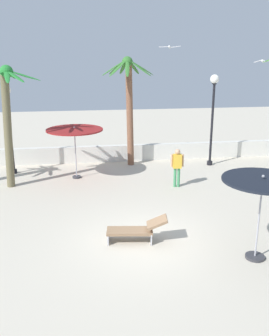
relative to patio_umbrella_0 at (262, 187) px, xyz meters
The scene contains 12 objects.
ground_plane 3.77m from the patio_umbrella_0, 153.42° to the left, with size 56.00×56.00×0.00m, color beige.
boundary_wall 11.04m from the patio_umbrella_0, 104.78° to the left, with size 25.20×0.30×0.86m, color silver.
patio_umbrella_0 is the anchor object (origin of this frame).
patio_umbrella_1 9.42m from the patio_umbrella_0, 122.10° to the left, with size 2.54×2.54×2.41m.
palm_tree_0 10.14m from the patio_umbrella_0, 103.31° to the left, with size 2.59×2.59×5.41m.
palm_tree_3 10.59m from the patio_umbrella_0, 136.84° to the left, with size 2.70×2.70×5.11m.
lamp_post_0 12.12m from the patio_umbrella_0, 131.30° to the left, with size 0.41×0.41×4.16m.
lamp_post_1 9.37m from the patio_umbrella_0, 78.85° to the left, with size 0.44×0.44×4.56m.
lounge_chair_0 3.88m from the patio_umbrella_0, 155.27° to the left, with size 1.90×0.79×0.82m.
guest_1 6.28m from the patio_umbrella_0, 96.71° to the left, with size 0.56×0.27×1.68m.
seagull_0 9.94m from the patio_umbrella_0, 92.80° to the left, with size 1.01×0.51×0.14m.
seagull_1 10.60m from the patio_umbrella_0, 65.18° to the left, with size 0.71×0.87×0.16m.
Camera 1 is at (-1.95, -10.33, 5.58)m, focal length 40.56 mm.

